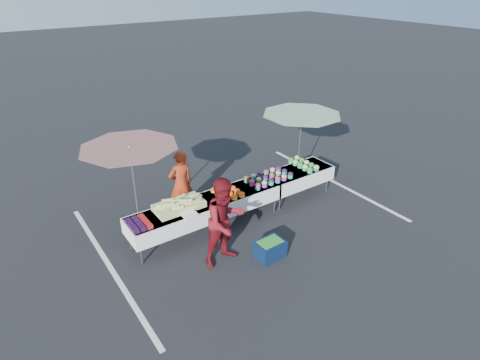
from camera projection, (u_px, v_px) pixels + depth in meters
ground at (240, 217)px, 9.67m from camera, size 80.00×80.00×0.00m
stripe_left at (109, 266)px, 8.05m from camera, size 0.10×5.00×0.00m
stripe_right at (333, 181)px, 11.29m from camera, size 0.10×5.00×0.00m
table_left at (170, 220)px, 8.49m from camera, size 1.86×0.81×0.75m
table_center at (240, 196)px, 9.40m from camera, size 1.86×0.81×0.75m
table_right at (297, 176)px, 10.31m from camera, size 1.86×0.81×0.75m
berry_punnets at (139, 224)px, 7.99m from camera, size 0.40×0.54×0.08m
corn_pile at (179, 205)px, 8.53m from camera, size 1.16×0.57×0.26m
plastic_bags at (189, 214)px, 8.33m from camera, size 0.30×0.25×0.05m
carrot_bowls at (228, 192)px, 9.12m from camera, size 0.55×0.69×0.11m
potato_cups at (269, 177)px, 9.72m from camera, size 1.14×0.58×0.16m
bean_baskets at (303, 164)px, 10.39m from camera, size 0.36×0.86×0.15m
vendor at (181, 184)px, 9.43m from camera, size 0.60×0.40×1.64m
customer at (225, 222)px, 7.81m from camera, size 0.95×0.77×1.86m
umbrella_left at (130, 155)px, 8.25m from camera, size 2.19×2.19×2.11m
umbrella_right at (301, 121)px, 10.19m from camera, size 2.68×2.68×2.08m
storage_bin at (270, 249)px, 8.23m from camera, size 0.59×0.44×0.39m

